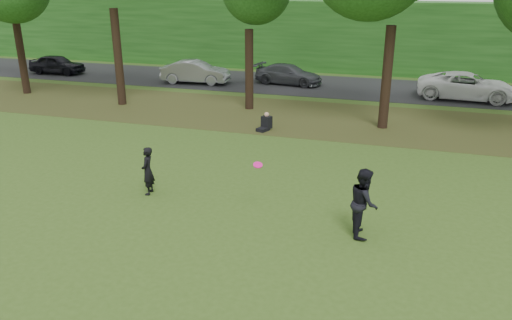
{
  "coord_description": "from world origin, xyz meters",
  "views": [
    {
      "loc": [
        4.88,
        -10.74,
        6.55
      ],
      "look_at": [
        0.7,
        2.98,
        1.3
      ],
      "focal_mm": 35.0,
      "sensor_mm": 36.0,
      "label": 1
    }
  ],
  "objects_px": {
    "player_left": "(148,171)",
    "frisbee": "(258,165)",
    "seated_person": "(266,124)",
    "player_right": "(364,202)"
  },
  "relations": [
    {
      "from": "player_left",
      "to": "frisbee",
      "type": "xyz_separation_m",
      "value": [
        3.79,
        -0.45,
        0.78
      ]
    },
    {
      "from": "player_left",
      "to": "seated_person",
      "type": "height_order",
      "value": "player_left"
    },
    {
      "from": "player_left",
      "to": "player_right",
      "type": "distance_m",
      "value": 6.87
    },
    {
      "from": "player_right",
      "to": "frisbee",
      "type": "bearing_deg",
      "value": 73.0
    },
    {
      "from": "player_left",
      "to": "seated_person",
      "type": "distance_m",
      "value": 8.13
    },
    {
      "from": "player_left",
      "to": "player_right",
      "type": "xyz_separation_m",
      "value": [
        6.83,
        -0.76,
        0.16
      ]
    },
    {
      "from": "player_left",
      "to": "seated_person",
      "type": "xyz_separation_m",
      "value": [
        1.63,
        7.95,
        -0.47
      ]
    },
    {
      "from": "frisbee",
      "to": "seated_person",
      "type": "xyz_separation_m",
      "value": [
        -2.16,
        8.41,
        -1.26
      ]
    },
    {
      "from": "player_right",
      "to": "frisbee",
      "type": "distance_m",
      "value": 3.11
    },
    {
      "from": "player_left",
      "to": "player_right",
      "type": "relative_size",
      "value": 0.83
    }
  ]
}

